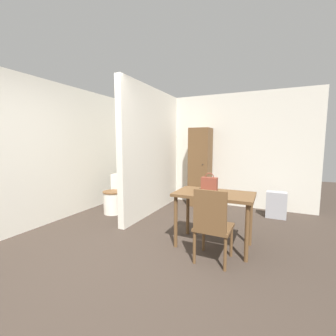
# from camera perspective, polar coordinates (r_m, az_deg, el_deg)

# --- Properties ---
(ground_plane) EXTENTS (16.00, 16.00, 0.00)m
(ground_plane) POSITION_cam_1_polar(r_m,az_deg,el_deg) (2.75, -16.15, -25.18)
(ground_plane) COLOR #382D26
(wall_back) EXTENTS (4.94, 0.12, 2.50)m
(wall_back) POSITION_cam_1_polar(r_m,az_deg,el_deg) (5.43, 8.09, 4.53)
(wall_back) COLOR beige
(wall_back) RESTS_ON ground_plane
(wall_left) EXTENTS (0.12, 4.39, 2.50)m
(wall_left) POSITION_cam_1_polar(r_m,az_deg,el_deg) (4.98, -21.47, 3.97)
(wall_left) COLOR beige
(wall_left) RESTS_ON ground_plane
(partition_wall) EXTENTS (0.12, 2.22, 2.50)m
(partition_wall) POSITION_cam_1_polar(r_m,az_deg,el_deg) (4.60, -3.92, 4.23)
(partition_wall) COLOR beige
(partition_wall) RESTS_ON ground_plane
(dining_table) EXTENTS (1.04, 0.61, 0.75)m
(dining_table) POSITION_cam_1_polar(r_m,az_deg,el_deg) (3.15, 11.58, -8.02)
(dining_table) COLOR brown
(dining_table) RESTS_ON ground_plane
(wooden_chair) EXTENTS (0.43, 0.43, 0.91)m
(wooden_chair) POSITION_cam_1_polar(r_m,az_deg,el_deg) (2.77, 11.18, -13.74)
(wooden_chair) COLOR brown
(wooden_chair) RESTS_ON ground_plane
(toilet) EXTENTS (0.41, 0.56, 0.76)m
(toilet) POSITION_cam_1_polar(r_m,az_deg,el_deg) (4.76, -13.25, -7.14)
(toilet) COLOR silver
(toilet) RESTS_ON ground_plane
(handbag) EXTENTS (0.22, 0.10, 0.26)m
(handbag) POSITION_cam_1_polar(r_m,az_deg,el_deg) (3.18, 10.45, -4.04)
(handbag) COLOR brown
(handbag) RESTS_ON dining_table
(wooden_cabinet) EXTENTS (0.45, 0.47, 1.75)m
(wooden_cabinet) POSITION_cam_1_polar(r_m,az_deg,el_deg) (5.14, 8.19, 0.23)
(wooden_cabinet) COLOR brown
(wooden_cabinet) RESTS_ON ground_plane
(space_heater) EXTENTS (0.36, 0.21, 0.50)m
(space_heater) POSITION_cam_1_polar(r_m,az_deg,el_deg) (4.80, 25.76, -8.42)
(space_heater) COLOR #9E9EA3
(space_heater) RESTS_ON ground_plane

